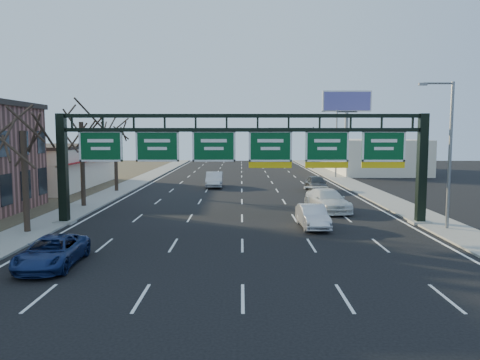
{
  "coord_description": "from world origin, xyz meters",
  "views": [
    {
      "loc": [
        -0.05,
        -22.35,
        5.91
      ],
      "look_at": [
        -0.13,
        4.89,
        3.2
      ],
      "focal_mm": 35.0,
      "sensor_mm": 36.0,
      "label": 1
    }
  ],
  "objects_px": {
    "car_silver_sedan": "(313,216)",
    "car_blue_suv": "(52,252)",
    "car_white_wagon": "(327,200)",
    "sign_gantry": "(245,153)"
  },
  "relations": [
    {
      "from": "sign_gantry",
      "to": "car_blue_suv",
      "type": "bearing_deg",
      "value": -130.85
    },
    {
      "from": "car_blue_suv",
      "to": "car_white_wagon",
      "type": "height_order",
      "value": "car_white_wagon"
    },
    {
      "from": "car_silver_sedan",
      "to": "car_white_wagon",
      "type": "distance_m",
      "value": 6.66
    },
    {
      "from": "car_blue_suv",
      "to": "car_white_wagon",
      "type": "xyz_separation_m",
      "value": [
        15.0,
        15.01,
        0.17
      ]
    },
    {
      "from": "car_silver_sedan",
      "to": "car_white_wagon",
      "type": "bearing_deg",
      "value": 68.78
    },
    {
      "from": "sign_gantry",
      "to": "car_white_wagon",
      "type": "height_order",
      "value": "sign_gantry"
    },
    {
      "from": "car_blue_suv",
      "to": "car_white_wagon",
      "type": "distance_m",
      "value": 21.22
    },
    {
      "from": "car_blue_suv",
      "to": "car_silver_sedan",
      "type": "relative_size",
      "value": 1.1
    },
    {
      "from": "car_silver_sedan",
      "to": "car_blue_suv",
      "type": "bearing_deg",
      "value": -149.1
    },
    {
      "from": "sign_gantry",
      "to": "car_silver_sedan",
      "type": "bearing_deg",
      "value": -17.06
    }
  ]
}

